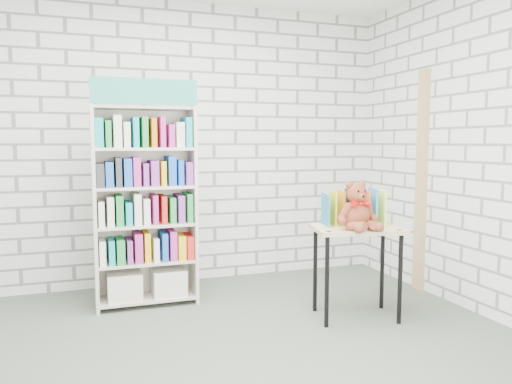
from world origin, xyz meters
name	(u,v)px	position (x,y,z in m)	size (l,w,h in m)	color
ground	(223,362)	(0.00, 0.00, 0.00)	(4.50, 4.50, 0.00)	#4A5245
room_shell	(221,83)	(0.00, 0.00, 1.78)	(4.52, 4.02, 2.81)	silver
bookshelf	(145,204)	(-0.32, 1.36, 0.88)	(0.86, 0.34, 1.94)	beige
display_table	(357,240)	(1.24, 0.46, 0.64)	(0.78, 0.61, 0.75)	tan
table_books	(353,207)	(1.27, 0.57, 0.89)	(0.52, 0.31, 0.29)	teal
teddy_bear	(358,210)	(1.19, 0.36, 0.90)	(0.35, 0.32, 0.38)	brown
door_trim	(421,181)	(2.23, 0.95, 1.05)	(0.05, 0.12, 2.10)	tan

